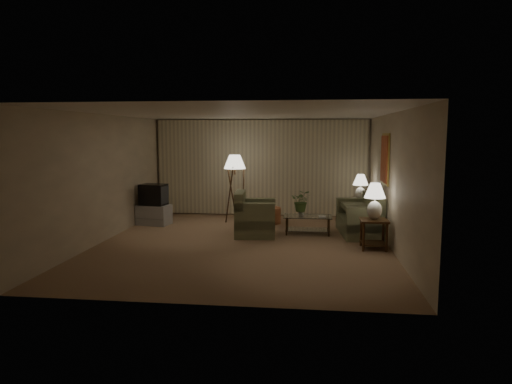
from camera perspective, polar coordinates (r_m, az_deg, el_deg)
ground at (r=9.64m, az=-1.60°, el=-6.45°), size 7.00×7.00×0.00m
room_shell at (r=10.87m, az=-0.35°, el=4.43°), size 6.04×7.02×2.72m
sofa at (r=10.71m, az=12.74°, el=-3.26°), size 1.77×1.09×0.73m
armchair at (r=10.30m, az=-0.08°, el=-3.31°), size 1.07×1.03×0.79m
side_table_near at (r=9.40m, az=14.51°, el=-4.46°), size 0.54×0.54×0.60m
side_table_far at (r=11.94m, az=12.85°, el=-2.04°), size 0.46×0.39×0.60m
table_lamp_near at (r=9.30m, az=14.63°, el=-0.73°), size 0.42×0.42×0.73m
table_lamp_far at (r=11.86m, az=12.93°, el=0.85°), size 0.39×0.39×0.67m
coffee_table at (r=10.56m, az=6.48°, el=-3.74°), size 1.09×0.60×0.41m
tv_cabinet at (r=11.87m, az=-12.63°, el=-2.79°), size 0.95×0.75×0.50m
crt_tv at (r=11.79m, az=-12.70°, el=-0.32°), size 0.76×0.64×0.53m
floor_lamp at (r=11.86m, az=-2.65°, el=0.63°), size 0.57×0.57×1.75m
ottoman at (r=11.76m, az=1.64°, el=-2.93°), size 0.69×0.69×0.41m
vase at (r=10.53m, az=5.68°, el=-2.62°), size 0.14×0.14×0.14m
flowers at (r=10.48m, az=5.70°, el=-0.92°), size 0.46×0.40×0.50m
book at (r=10.44m, az=7.86°, el=-3.07°), size 0.18×0.23×0.02m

